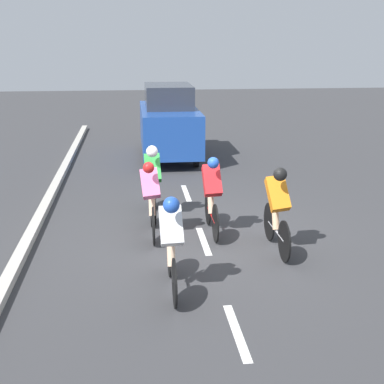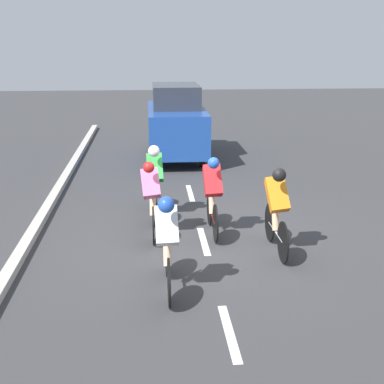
{
  "view_description": "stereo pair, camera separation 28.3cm",
  "coord_description": "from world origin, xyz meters",
  "views": [
    {
      "loc": [
        1.25,
        9.34,
        3.6
      ],
      "look_at": [
        0.22,
        0.18,
        0.95
      ],
      "focal_mm": 50.0,
      "sensor_mm": 36.0,
      "label": 1
    },
    {
      "loc": [
        0.96,
        9.37,
        3.6
      ],
      "look_at": [
        0.22,
        0.18,
        0.95
      ],
      "focal_mm": 50.0,
      "sensor_mm": 36.0,
      "label": 2
    }
  ],
  "objects": [
    {
      "name": "support_car",
      "position": [
        0.12,
        -7.02,
        1.12
      ],
      "size": [
        1.7,
        4.02,
        2.25
      ],
      "color": "black",
      "rests_on": "ground"
    },
    {
      "name": "lane_stripe_mid",
      "position": [
        0.0,
        0.18,
        0.0
      ],
      "size": [
        0.12,
        1.4,
        0.01
      ],
      "primitive_type": "cube",
      "color": "white",
      "rests_on": "ground"
    },
    {
      "name": "ground_plane",
      "position": [
        0.0,
        0.0,
        0.0
      ],
      "size": [
        60.0,
        60.0,
        0.0
      ],
      "primitive_type": "plane",
      "color": "#38383A"
    },
    {
      "name": "cyclist_red",
      "position": [
        -0.2,
        -0.19,
        0.8
      ],
      "size": [
        0.35,
        1.68,
        1.55
      ],
      "color": "black",
      "rests_on": "ground"
    },
    {
      "name": "curb",
      "position": [
        3.2,
        0.18,
        0.07
      ],
      "size": [
        0.2,
        26.33,
        0.14
      ],
      "primitive_type": "cube",
      "color": "#B7B2A8",
      "rests_on": "ground"
    },
    {
      "name": "lane_stripe_near",
      "position": [
        0.0,
        3.38,
        0.0
      ],
      "size": [
        0.12,
        1.4,
        0.01
      ],
      "primitive_type": "cube",
      "color": "white",
      "rests_on": "ground"
    },
    {
      "name": "lane_stripe_far",
      "position": [
        0.0,
        -3.02,
        0.0
      ],
      "size": [
        0.12,
        1.4,
        0.01
      ],
      "primitive_type": "cube",
      "color": "white",
      "rests_on": "ground"
    },
    {
      "name": "cyclist_green",
      "position": [
        0.86,
        -1.31,
        0.82
      ],
      "size": [
        0.35,
        1.73,
        1.57
      ],
      "color": "black",
      "rests_on": "ground"
    },
    {
      "name": "cyclist_white",
      "position": [
        0.74,
        2.18,
        0.81
      ],
      "size": [
        0.34,
        1.72,
        1.54
      ],
      "color": "black",
      "rests_on": "ground"
    },
    {
      "name": "cyclist_pink",
      "position": [
        0.94,
        -0.19,
        0.77
      ],
      "size": [
        0.38,
        1.7,
        1.49
      ],
      "color": "black",
      "rests_on": "ground"
    },
    {
      "name": "cyclist_orange",
      "position": [
        -1.19,
        0.82,
        0.83
      ],
      "size": [
        0.39,
        1.71,
        1.57
      ],
      "color": "black",
      "rests_on": "ground"
    }
  ]
}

